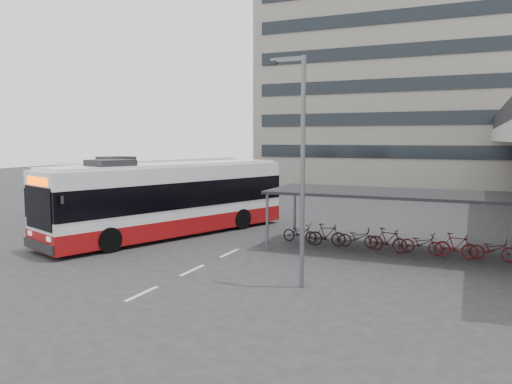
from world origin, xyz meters
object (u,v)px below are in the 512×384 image
at_px(bus_teal, 158,187).
at_px(lamp_post, 300,158).
at_px(bus_main, 171,200).
at_px(pedestrian, 43,229).

height_order(bus_teal, lamp_post, lamp_post).
bearing_deg(bus_teal, lamp_post, -26.55).
distance_m(bus_main, bus_teal, 7.42).
bearing_deg(bus_main, lamp_post, -13.24).
xyz_separation_m(bus_teal, lamp_post, (13.29, -11.53, 2.41)).
bearing_deg(bus_main, pedestrian, -106.12).
distance_m(bus_main, pedestrian, 5.90).
relative_size(bus_main, pedestrian, 7.91).
distance_m(bus_main, lamp_post, 10.62).
xyz_separation_m(bus_teal, pedestrian, (1.21, -10.41, -0.90)).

